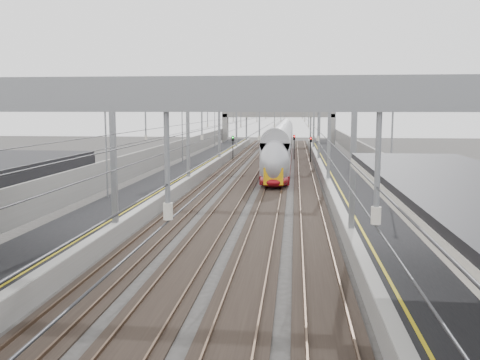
# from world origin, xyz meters

# --- Properties ---
(platform_left) EXTENTS (4.00, 120.00, 1.00)m
(platform_left) POSITION_xyz_m (-8.00, 45.00, 0.50)
(platform_left) COLOR black
(platform_left) RESTS_ON ground
(platform_right) EXTENTS (4.00, 120.00, 1.00)m
(platform_right) POSITION_xyz_m (8.00, 45.00, 0.50)
(platform_right) COLOR black
(platform_right) RESTS_ON ground
(tracks) EXTENTS (11.40, 140.00, 0.20)m
(tracks) POSITION_xyz_m (0.00, 45.00, 0.05)
(tracks) COLOR black
(tracks) RESTS_ON ground
(overhead_line) EXTENTS (13.00, 140.00, 6.60)m
(overhead_line) POSITION_xyz_m (0.00, 51.62, 6.14)
(overhead_line) COLOR gray
(overhead_line) RESTS_ON platform_left
(overbridge) EXTENTS (22.00, 2.20, 6.90)m
(overbridge) POSITION_xyz_m (0.00, 100.00, 5.31)
(overbridge) COLOR gray
(overbridge) RESTS_ON ground
(wall_left) EXTENTS (0.30, 120.00, 3.20)m
(wall_left) POSITION_xyz_m (-11.20, 45.00, 1.60)
(wall_left) COLOR gray
(wall_left) RESTS_ON ground
(wall_right) EXTENTS (0.30, 120.00, 3.20)m
(wall_right) POSITION_xyz_m (11.20, 45.00, 1.60)
(wall_right) COLOR gray
(wall_right) RESTS_ON ground
(train) EXTENTS (2.74, 49.84, 4.32)m
(train) POSITION_xyz_m (1.50, 63.70, 2.12)
(train) COLOR maroon
(train) RESTS_ON ground
(signal_green) EXTENTS (0.32, 0.32, 3.48)m
(signal_green) POSITION_xyz_m (-5.20, 67.47, 2.42)
(signal_green) COLOR black
(signal_green) RESTS_ON ground
(signal_red_near) EXTENTS (0.32, 0.32, 3.48)m
(signal_red_near) POSITION_xyz_m (3.20, 71.17, 2.42)
(signal_red_near) COLOR black
(signal_red_near) RESTS_ON ground
(signal_red_far) EXTENTS (0.32, 0.32, 3.48)m
(signal_red_far) POSITION_xyz_m (5.40, 66.13, 2.42)
(signal_red_far) COLOR black
(signal_red_far) RESTS_ON ground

